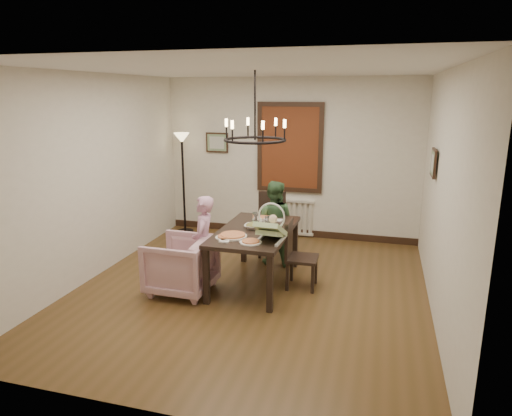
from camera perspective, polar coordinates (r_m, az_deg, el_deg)
The scene contains 17 objects.
room_shell at distance 6.04m, azimuth 0.24°, elevation 3.44°, with size 4.51×5.00×2.81m.
dining_table at distance 6.08m, azimuth -0.12°, elevation -3.48°, with size 0.93×1.64×0.77m.
chair_far at distance 7.24m, azimuth 1.97°, elevation -2.07°, with size 0.44×0.44×1.00m, color black, non-canonical shape.
chair_right at distance 6.07m, azimuth 5.81°, elevation -5.78°, with size 0.41×0.41×0.92m, color black, non-canonical shape.
armchair at distance 6.03m, azimuth -9.38°, elevation -7.04°, with size 0.78×0.81×0.73m, color #C7989B.
elderly_woman at distance 6.07m, azimuth -6.56°, elevation -5.26°, with size 0.38×0.25×1.03m, color #C88DAB.
seated_man at distance 6.87m, azimuth 2.20°, elevation -2.72°, with size 0.52×0.40×1.06m, color #3C613A.
baby_bouncer at distance 5.57m, azimuth 1.84°, elevation -2.51°, with size 0.37×0.49×0.32m, color #B8D693, non-canonical shape.
salad_bowl at distance 6.08m, azimuth -0.30°, elevation -2.29°, with size 0.29×0.29×0.07m, color white.
pizza_platter at distance 5.75m, azimuth -2.92°, elevation -3.45°, with size 0.36×0.36×0.04m, color tan.
drinking_glass at distance 6.12m, azimuth 1.66°, elevation -1.82°, with size 0.07×0.07×0.15m, color silver.
window_blinds at distance 8.03m, azimuth 4.24°, elevation 7.52°, with size 1.00×0.03×1.40m, color maroon.
radiator at distance 8.28m, azimuth 4.11°, elevation -1.08°, with size 0.92×0.12×0.62m, color silver, non-canonical shape.
picture_back at distance 8.40m, azimuth -4.89°, elevation 8.15°, with size 0.42×0.03×0.36m, color black.
picture_right at distance 6.35m, azimuth 21.30°, elevation 5.28°, with size 0.42×0.03×0.36m, color black.
floor_lamp at distance 8.43m, azimuth -9.05°, elevation 2.89°, with size 0.30×0.30×1.80m, color black, non-canonical shape.
chandelier at distance 5.82m, azimuth -0.13°, elevation 8.50°, with size 0.80×0.80×0.04m, color black.
Camera 1 is at (1.57, -5.36, 2.53)m, focal length 32.00 mm.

